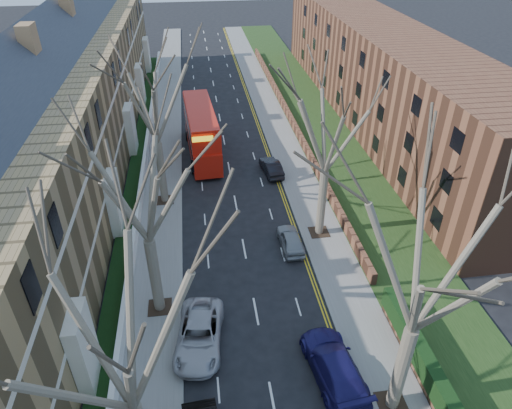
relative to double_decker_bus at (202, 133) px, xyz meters
name	(u,v)px	position (x,y,z in m)	size (l,w,h in m)	color
pavement_left	(165,143)	(-3.73, 2.95, -2.20)	(3.00, 102.00, 0.12)	slate
pavement_right	(281,136)	(8.27, 2.95, -2.20)	(3.00, 102.00, 0.12)	slate
terrace_left	(57,130)	(-11.37, -5.05, 3.27)	(9.70, 78.00, 13.60)	#987B4D
flats_right	(379,73)	(19.73, 6.95, 2.72)	(13.97, 54.00, 10.00)	brown
front_wall_left	(143,178)	(-5.38, -5.05, -1.64)	(0.30, 78.00, 1.00)	white
grass_verge_right	(323,133)	(12.77, 2.95, -2.11)	(6.00, 102.00, 0.06)	#1A3212
tree_left_mid	(113,328)	(-3.43, -30.05, 7.29)	(10.50, 10.50, 14.71)	#685C4A
tree_left_far	(138,176)	(-3.43, -20.05, 6.98)	(10.15, 10.15, 14.22)	#685C4A
tree_left_dist	(151,88)	(-3.43, -8.05, 7.30)	(10.50, 10.50, 14.71)	#685C4A
tree_right_mid	(433,254)	(7.97, -28.05, 7.29)	(10.50, 10.50, 14.71)	#685C4A
tree_right_far	(330,116)	(7.97, -14.05, 6.98)	(10.15, 10.15, 14.22)	#685C4A
double_decker_bus	(202,133)	(0.00, 0.00, 0.00)	(3.30, 11.13, 4.60)	red
car_left_far	(199,335)	(-1.13, -23.01, -1.53)	(2.43, 5.28, 1.47)	#AEADB3
car_right_near	(334,366)	(5.61, -26.03, -1.46)	(2.25, 5.52, 1.60)	navy
car_right_mid	(291,240)	(5.56, -15.28, -1.62)	(1.51, 3.74, 1.28)	gray
car_right_far	(271,167)	(5.97, -4.64, -1.62)	(1.36, 3.89, 1.28)	black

